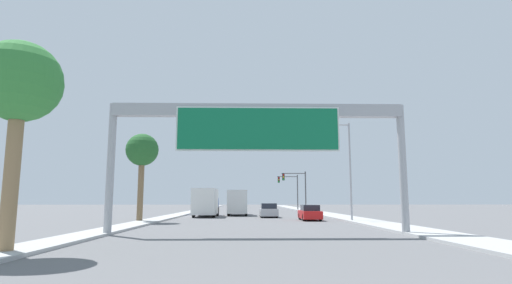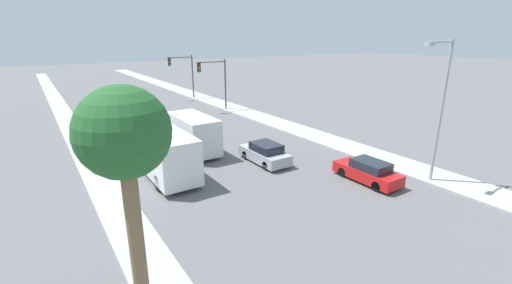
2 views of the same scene
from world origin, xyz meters
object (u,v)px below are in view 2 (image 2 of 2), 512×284
Objects in this scene: car_near_left at (265,153)px; palm_tree_background at (124,139)px; truck_box_secondary at (190,133)px; traffic_light_near_intersection at (217,77)px; street_lamp_right at (440,102)px; truck_box_primary at (163,153)px; traffic_light_mid_block at (185,70)px; car_far_right at (368,171)px.

palm_tree_background is at bearing -141.42° from car_near_left.
traffic_light_near_intersection is at bearing 54.65° from truck_box_secondary.
car_near_left is at bearing 126.87° from street_lamp_right.
street_lamp_right is (13.53, -10.43, 3.59)m from truck_box_primary.
traffic_light_mid_block is 0.72× the size of street_lamp_right.
car_near_left is 19.40m from traffic_light_near_intersection.
car_far_right is 13.34m from truck_box_primary.
car_near_left is (-3.50, 6.45, 0.04)m from car_far_right.
car_far_right is 13.85m from truck_box_secondary.
palm_tree_background is (-17.12, -27.47, 1.85)m from traffic_light_near_intersection.
traffic_light_near_intersection is 0.82× the size of palm_tree_background.
truck_box_secondary is 24.68m from traffic_light_mid_block.
traffic_light_mid_block is at bearing 64.61° from truck_box_primary.
truck_box_primary is at bearing 142.12° from car_far_right.
car_far_right is at bearing 143.31° from street_lamp_right.
traffic_light_near_intersection is 0.99× the size of traffic_light_mid_block.
truck_box_secondary is at bearing 46.97° from truck_box_primary.
car_far_right is 0.55× the size of truck_box_primary.
car_far_right is 16.21m from palm_tree_background.
traffic_light_near_intersection is 0.71× the size of street_lamp_right.
car_near_left is 7.26m from truck_box_primary.
car_near_left is at bearing 118.50° from car_far_right.
traffic_light_near_intersection is at bearing 85.21° from car_far_right.
palm_tree_background reaches higher than truck_box_secondary.
street_lamp_right reaches higher than car_far_right.
palm_tree_background is at bearing -118.73° from truck_box_secondary.
truck_box_secondary is at bearing 61.27° from palm_tree_background.
street_lamp_right is at bearing -53.13° from car_near_left.
palm_tree_background is (-17.15, -37.47, 1.82)m from traffic_light_mid_block.
car_near_left is at bearing -57.40° from truck_box_secondary.
car_near_left is 11.76m from street_lamp_right.
traffic_light_mid_block reaches higher than truck_box_secondary.
truck_box_secondary is 0.85× the size of street_lamp_right.
traffic_light_near_intersection is 10.00m from traffic_light_mid_block.
palm_tree_background is at bearing -178.38° from street_lamp_right.
palm_tree_background is at bearing -169.58° from car_far_right.
truck_box_secondary is (-7.00, 11.92, 0.87)m from car_far_right.
car_near_left is 0.49× the size of street_lamp_right.
truck_box_primary is 1.07× the size of truck_box_secondary.
truck_box_primary is at bearing 166.18° from car_near_left.
truck_box_primary is at bearing -133.03° from truck_box_secondary.
truck_box_secondary is (3.50, 3.75, -0.05)m from truck_box_primary.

